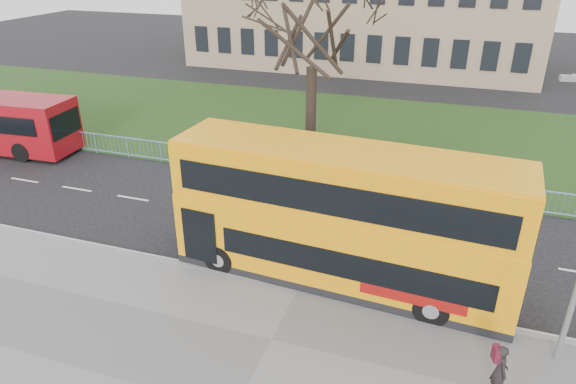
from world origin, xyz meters
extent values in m
plane|color=black|center=(0.00, 0.00, 0.00)|extent=(120.00, 120.00, 0.00)
cube|color=gray|center=(0.00, -1.55, 0.07)|extent=(80.00, 0.20, 0.14)
cube|color=#233D16|center=(0.00, 14.30, 0.04)|extent=(80.00, 15.40, 0.08)
cube|color=#FF9F0A|center=(1.08, -0.50, 1.39)|extent=(11.05, 3.29, 2.03)
cube|color=#FF9F0A|center=(1.08, -0.50, 2.58)|extent=(11.05, 3.29, 0.35)
cube|color=#FF9F0A|center=(1.08, -0.50, 3.66)|extent=(10.99, 3.23, 1.82)
cube|color=black|center=(1.62, -1.85, 1.47)|extent=(8.40, 0.58, 0.88)
cube|color=black|center=(1.00, -1.79, 3.57)|extent=(10.01, 0.68, 0.99)
cylinder|color=black|center=(-2.88, -1.42, 0.54)|extent=(1.10, 0.36, 1.08)
cylinder|color=black|center=(4.17, -1.87, 0.54)|extent=(1.10, 0.36, 1.08)
cylinder|color=black|center=(-16.82, 4.37, 0.51)|extent=(1.04, 0.33, 1.02)
imported|color=black|center=(5.92, -4.16, 0.87)|extent=(0.50, 0.62, 1.49)
cube|color=gray|center=(6.22, -2.53, 7.65)|extent=(0.44, 0.23, 0.11)
camera|label=1|loc=(4.00, -14.59, 10.21)|focal=32.00mm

